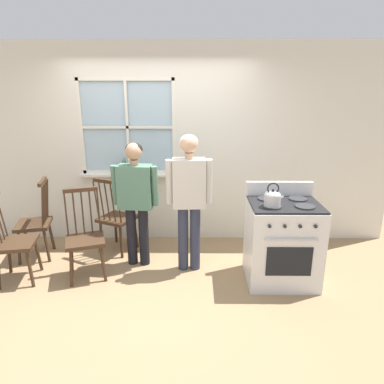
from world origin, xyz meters
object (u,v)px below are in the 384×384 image
(chair_center_cluster, at_px, (14,243))
(person_teen_center, at_px, (189,191))
(kettle, at_px, (273,198))
(stove, at_px, (282,241))
(chair_near_wall, at_px, (35,224))
(chair_near_stove, at_px, (116,219))
(person_elderly_left, at_px, (136,193))
(chair_by_window, at_px, (85,239))
(potted_plant, at_px, (124,169))

(chair_center_cluster, relative_size, person_teen_center, 0.63)
(kettle, bearing_deg, person_teen_center, 157.06)
(kettle, bearing_deg, chair_center_cluster, 178.21)
(stove, xyz_separation_m, kettle, (-0.17, -0.13, 0.55))
(chair_near_wall, xyz_separation_m, chair_near_stove, (0.99, 0.19, 0.00))
(chair_near_wall, distance_m, stove, 3.05)
(chair_near_stove, distance_m, person_elderly_left, 0.67)
(chair_center_cluster, bearing_deg, person_teen_center, -91.89)
(chair_by_window, relative_size, chair_near_stove, 1.00)
(person_elderly_left, bearing_deg, chair_center_cluster, -157.45)
(kettle, xyz_separation_m, potted_plant, (-1.77, 1.20, 0.02))
(stove, distance_m, kettle, 0.59)
(person_teen_center, xyz_separation_m, potted_plant, (-0.90, 0.84, 0.06))
(person_elderly_left, distance_m, person_teen_center, 0.65)
(chair_by_window, distance_m, person_teen_center, 1.31)
(chair_near_wall, height_order, potted_plant, potted_plant)
(chair_by_window, distance_m, chair_near_wall, 0.91)
(chair_by_window, height_order, potted_plant, potted_plant)
(chair_near_stove, xyz_separation_m, potted_plant, (0.07, 0.36, 0.58))
(chair_near_wall, distance_m, chair_near_stove, 1.01)
(chair_by_window, relative_size, chair_near_wall, 1.00)
(stove, bearing_deg, chair_near_wall, 170.01)
(chair_near_stove, relative_size, person_elderly_left, 0.68)
(person_teen_center, distance_m, stove, 1.18)
(chair_by_window, bearing_deg, stove, -20.15)
(chair_near_wall, relative_size, person_teen_center, 0.63)
(chair_near_wall, xyz_separation_m, person_elderly_left, (1.33, -0.17, 0.46))
(person_elderly_left, height_order, stove, person_elderly_left)
(chair_near_stove, height_order, potted_plant, potted_plant)
(chair_near_wall, distance_m, potted_plant, 1.33)
(kettle, height_order, potted_plant, potted_plant)
(stove, bearing_deg, chair_center_cluster, -179.16)
(stove, bearing_deg, kettle, -142.39)
(person_teen_center, height_order, potted_plant, person_teen_center)
(chair_by_window, xyz_separation_m, chair_near_wall, (-0.78, 0.46, 0.00))
(person_elderly_left, relative_size, person_teen_center, 0.93)
(person_teen_center, relative_size, kettle, 6.58)
(chair_by_window, xyz_separation_m, chair_near_stove, (0.21, 0.65, 0.00))
(chair_center_cluster, relative_size, chair_near_stove, 1.00)
(chair_near_stove, bearing_deg, person_teen_center, 179.64)
(chair_near_stove, distance_m, person_teen_center, 1.21)
(chair_center_cluster, xyz_separation_m, chair_near_stove, (0.97, 0.76, 0.00))
(chair_by_window, xyz_separation_m, chair_center_cluster, (-0.76, -0.11, 0.00))
(chair_by_window, height_order, chair_near_wall, same)
(potted_plant, bearing_deg, chair_near_stove, -101.30)
(stove, relative_size, potted_plant, 4.24)
(chair_by_window, distance_m, person_elderly_left, 0.77)
(chair_by_window, bearing_deg, person_teen_center, -10.22)
(person_teen_center, xyz_separation_m, stove, (1.04, -0.24, -0.51))
(chair_near_stove, bearing_deg, chair_center_cluster, 63.75)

